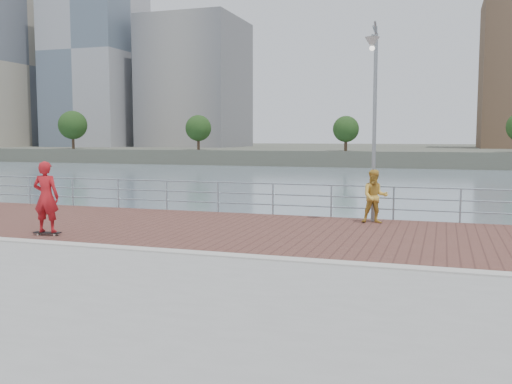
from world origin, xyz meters
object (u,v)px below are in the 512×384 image
(street_lamp, at_px, (374,87))
(guardrail, at_px, (302,196))
(bystander, at_px, (375,196))
(skateboarder, at_px, (46,197))

(street_lamp, bearing_deg, guardrail, 159.23)
(guardrail, bearing_deg, bystander, -19.77)
(guardrail, distance_m, bystander, 2.74)
(guardrail, relative_size, bystander, 23.21)
(guardrail, bearing_deg, skateboarder, -133.76)
(street_lamp, relative_size, bystander, 3.55)
(street_lamp, xyz_separation_m, skateboarder, (-8.20, -5.05, -3.16))
(guardrail, distance_m, street_lamp, 4.42)
(guardrail, height_order, bystander, bystander)
(skateboarder, bearing_deg, guardrail, -143.74)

